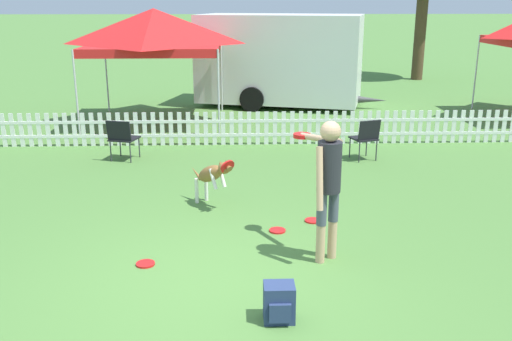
# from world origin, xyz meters

# --- Properties ---
(ground_plane) EXTENTS (240.00, 240.00, 0.00)m
(ground_plane) POSITION_xyz_m (0.00, 0.00, 0.00)
(ground_plane) COLOR #4C7A38
(handler_person) EXTENTS (0.54, 1.10, 1.69)m
(handler_person) POSITION_xyz_m (1.31, 0.55, 1.06)
(handler_person) COLOR tan
(handler_person) RESTS_ON ground_plane
(leaping_dog) EXTENTS (0.72, 0.89, 0.82)m
(leaping_dog) POSITION_xyz_m (-0.09, 2.38, 0.52)
(leaping_dog) COLOR olive
(leaping_dog) RESTS_ON ground_plane
(frisbee_near_handler) EXTENTS (0.22, 0.22, 0.02)m
(frisbee_near_handler) POSITION_xyz_m (0.81, 1.40, 0.01)
(frisbee_near_handler) COLOR red
(frisbee_near_handler) RESTS_ON ground_plane
(frisbee_near_dog) EXTENTS (0.22, 0.22, 0.02)m
(frisbee_near_dog) POSITION_xyz_m (-0.82, 0.45, 0.01)
(frisbee_near_dog) COLOR red
(frisbee_near_dog) RESTS_ON ground_plane
(frisbee_midfield) EXTENTS (0.22, 0.22, 0.02)m
(frisbee_midfield) POSITION_xyz_m (1.33, 1.74, 0.01)
(frisbee_midfield) COLOR red
(frisbee_midfield) RESTS_ON ground_plane
(backpack_on_grass) EXTENTS (0.30, 0.28, 0.38)m
(backpack_on_grass) POSITION_xyz_m (0.66, -0.81, 0.19)
(backpack_on_grass) COLOR navy
(backpack_on_grass) RESTS_ON ground_plane
(picket_fence) EXTENTS (24.54, 0.04, 0.71)m
(picket_fence) POSITION_xyz_m (-0.00, 6.21, 0.36)
(picket_fence) COLOR white
(picket_fence) RESTS_ON ground_plane
(folding_chair_center) EXTENTS (0.56, 0.57, 0.81)m
(folding_chair_center) POSITION_xyz_m (2.76, 4.87, 0.49)
(folding_chair_center) COLOR #333338
(folding_chair_center) RESTS_ON ground_plane
(folding_chair_green_right) EXTENTS (0.59, 0.61, 0.81)m
(folding_chair_green_right) POSITION_xyz_m (-1.91, 5.03, 0.48)
(folding_chair_green_right) COLOR #333338
(folding_chair_green_right) RESTS_ON ground_plane
(canopy_tent_secondary) EXTENTS (3.19, 3.19, 2.79)m
(canopy_tent_secondary) POSITION_xyz_m (-1.68, 8.57, 2.27)
(canopy_tent_secondary) COLOR silver
(canopy_tent_secondary) RESTS_ON ground_plane
(equipment_trailer) EXTENTS (5.48, 3.41, 2.59)m
(equipment_trailer) POSITION_xyz_m (1.59, 10.95, 1.36)
(equipment_trailer) COLOR white
(equipment_trailer) RESTS_ON ground_plane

